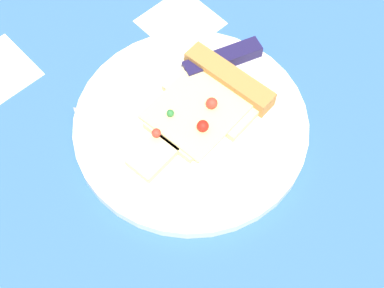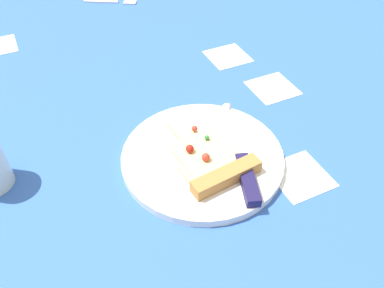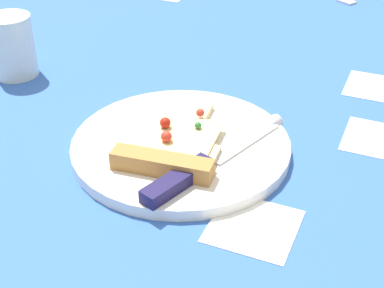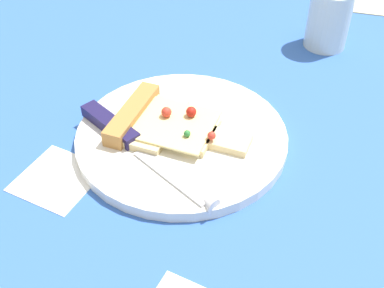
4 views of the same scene
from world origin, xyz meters
TOP-DOWN VIEW (x-y plane):
  - ground_plane at (-0.00, 0.01)cm, footprint 152.10×152.10cm
  - plate at (-9.90, 4.42)cm, footprint 27.54×27.54cm
  - pizza_slice at (-12.47, 4.18)cm, footprint 18.12×12.21cm
  - knife at (-14.24, -0.63)cm, footprint 23.36×9.88cm

SIDE VIEW (x-z plane):
  - ground_plane at x=0.00cm, z-range -3.00..0.00cm
  - plate at x=-9.90cm, z-range 0.00..1.49cm
  - knife at x=-14.24cm, z-range 0.87..3.32cm
  - pizza_slice at x=-12.47cm, z-range 0.96..3.64cm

